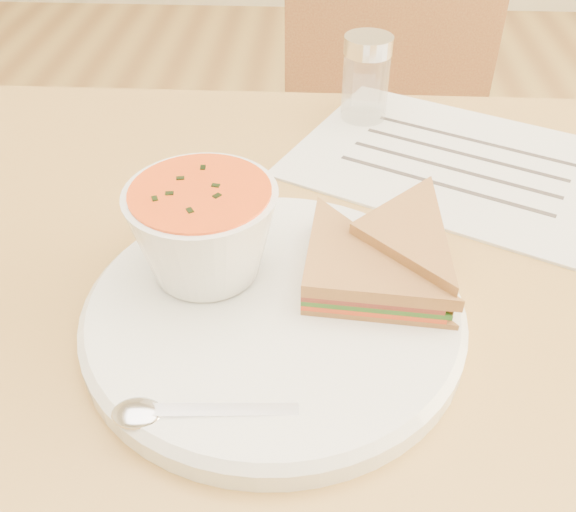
# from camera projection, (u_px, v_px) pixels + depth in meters

# --- Properties ---
(dining_table) EXTENTS (1.00, 0.70, 0.75)m
(dining_table) POSITION_uv_depth(u_px,v_px,m) (368.00, 507.00, 0.78)
(dining_table) COLOR olive
(dining_table) RESTS_ON floor
(chair_far) EXTENTS (0.43, 0.43, 0.93)m
(chair_far) POSITION_uv_depth(u_px,v_px,m) (392.00, 172.00, 1.21)
(chair_far) COLOR brown
(chair_far) RESTS_ON floor
(plate) EXTENTS (0.37, 0.37, 0.02)m
(plate) POSITION_uv_depth(u_px,v_px,m) (274.00, 314.00, 0.49)
(plate) COLOR white
(plate) RESTS_ON dining_table
(soup_bowl) EXTENTS (0.13, 0.13, 0.08)m
(soup_bowl) POSITION_uv_depth(u_px,v_px,m) (204.00, 236.00, 0.49)
(soup_bowl) COLOR white
(soup_bowl) RESTS_ON plate
(sandwich_half_a) EXTENTS (0.12, 0.12, 0.03)m
(sandwich_half_a) POSITION_uv_depth(u_px,v_px,m) (301.00, 304.00, 0.47)
(sandwich_half_a) COLOR #B68740
(sandwich_half_a) RESTS_ON plate
(sandwich_half_b) EXTENTS (0.15, 0.15, 0.03)m
(sandwich_half_b) POSITION_uv_depth(u_px,v_px,m) (349.00, 240.00, 0.51)
(sandwich_half_b) COLOR #B68740
(sandwich_half_b) RESTS_ON plate
(spoon) EXTENTS (0.17, 0.05, 0.01)m
(spoon) POSITION_uv_depth(u_px,v_px,m) (215.00, 412.00, 0.41)
(spoon) COLOR silver
(spoon) RESTS_ON plate
(paper_menu) EXTENTS (0.41, 0.37, 0.00)m
(paper_menu) POSITION_uv_depth(u_px,v_px,m) (458.00, 162.00, 0.68)
(paper_menu) COLOR white
(paper_menu) RESTS_ON dining_table
(condiment_shaker) EXTENTS (0.07, 0.07, 0.10)m
(condiment_shaker) POSITION_uv_depth(u_px,v_px,m) (366.00, 79.00, 0.73)
(condiment_shaker) COLOR silver
(condiment_shaker) RESTS_ON dining_table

